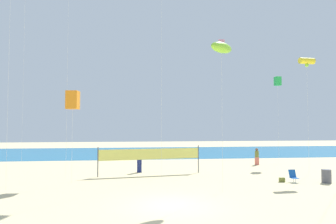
# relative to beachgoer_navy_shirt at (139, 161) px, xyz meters

# --- Properties ---
(ground_plane) EXTENTS (120.00, 120.00, 0.00)m
(ground_plane) POSITION_rel_beachgoer_navy_shirt_xyz_m (1.48, -10.95, -0.98)
(ground_plane) COLOR beige
(ocean_band) EXTENTS (120.00, 20.00, 0.01)m
(ocean_band) POSITION_rel_beachgoer_navy_shirt_xyz_m (1.48, 19.55, -0.97)
(ocean_band) COLOR #1E6B99
(ocean_band) RESTS_ON ground
(beachgoer_navy_shirt) EXTENTS (0.42, 0.42, 1.83)m
(beachgoer_navy_shirt) POSITION_rel_beachgoer_navy_shirt_xyz_m (0.00, 0.00, 0.00)
(beachgoer_navy_shirt) COLOR navy
(beachgoer_navy_shirt) RESTS_ON ground
(beachgoer_olive_shirt) EXTENTS (0.40, 0.40, 1.76)m
(beachgoer_olive_shirt) POSITION_rel_beachgoer_navy_shirt_xyz_m (12.41, 3.68, -0.04)
(beachgoer_olive_shirt) COLOR #EA7260
(beachgoer_olive_shirt) RESTS_ON ground
(folding_beach_chair) EXTENTS (0.52, 0.65, 0.89)m
(folding_beach_chair) POSITION_rel_beachgoer_navy_shirt_xyz_m (11.16, -5.71, -0.51)
(folding_beach_chair) COLOR #1959B2
(folding_beach_chair) RESTS_ON ground
(trash_barrel) EXTENTS (0.66, 0.66, 0.97)m
(trash_barrel) POSITION_rel_beachgoer_navy_shirt_xyz_m (13.40, -6.22, -0.49)
(trash_barrel) COLOR #595960
(trash_barrel) RESTS_ON ground
(volleyball_net) EXTENTS (8.63, 1.37, 2.40)m
(volleyball_net) POSITION_rel_beachgoer_navy_shirt_xyz_m (0.90, -1.27, 0.66)
(volleyball_net) COLOR #4C4C51
(volleyball_net) RESTS_ON ground
(beach_handbag) EXTENTS (0.40, 0.20, 0.32)m
(beach_handbag) POSITION_rel_beachgoer_navy_shirt_xyz_m (10.35, -5.57, -0.82)
(beach_handbag) COLOR olive
(beach_handbag) RESTS_ON ground
(kite_yellow_tube) EXTENTS (1.37, 0.63, 9.94)m
(kite_yellow_tube) POSITION_rel_beachgoer_navy_shirt_xyz_m (14.21, -2.80, 8.66)
(kite_yellow_tube) COLOR silver
(kite_yellow_tube) RESTS_ON ground
(kite_lime_inflatable) EXTENTS (1.98, 1.69, 9.65)m
(kite_lime_inflatable) POSITION_rel_beachgoer_navy_shirt_xyz_m (5.06, -8.22, 8.14)
(kite_lime_inflatable) COLOR silver
(kite_lime_inflatable) RESTS_ON ground
(kite_orange_box) EXTENTS (0.91, 0.91, 6.67)m
(kite_orange_box) POSITION_rel_beachgoer_navy_shirt_xyz_m (-4.93, -4.28, 5.03)
(kite_orange_box) COLOR silver
(kite_orange_box) RESTS_ON ground
(kite_green_box) EXTENTS (0.62, 0.62, 9.45)m
(kite_green_box) POSITION_rel_beachgoer_navy_shirt_xyz_m (15.03, 4.03, 7.98)
(kite_green_box) COLOR silver
(kite_green_box) RESTS_ON ground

